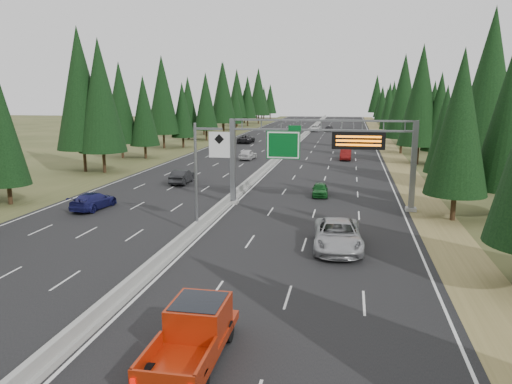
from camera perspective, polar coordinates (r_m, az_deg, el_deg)
road at (r=90.14m, az=3.76°, el=4.80°), size 32.00×260.00×0.08m
shoulder_right at (r=89.77m, az=15.14°, el=4.40°), size 3.60×260.00×0.06m
shoulder_left at (r=93.95m, az=-7.12°, el=5.00°), size 3.60×260.00×0.06m
median_barrier at (r=90.10m, az=3.76°, el=5.04°), size 0.70×260.00×0.85m
sign_gantry at (r=44.11m, az=8.21°, el=4.80°), size 16.75×0.98×7.80m
hov_sign_pole at (r=35.80m, az=-6.02°, el=2.48°), size 2.80×0.50×8.00m
tree_row_right at (r=72.49m, az=19.73°, el=9.42°), size 11.73×242.73×18.78m
tree_row_left at (r=87.79m, az=-11.57°, el=10.39°), size 11.89×239.99×18.61m
silver_minivan at (r=33.18m, az=9.32°, el=-4.89°), size 3.48×6.84×1.85m
red_pickup at (r=20.12m, az=-6.92°, el=-15.20°), size 2.25×6.30×2.05m
car_ahead_green at (r=49.89m, az=7.33°, el=0.29°), size 1.74×3.90×1.30m
car_ahead_dkred at (r=77.68m, az=10.22°, el=4.22°), size 1.73×4.73×1.55m
car_ahead_dkgrey at (r=100.53m, az=10.43°, el=5.74°), size 2.42×5.00×1.40m
car_ahead_white at (r=134.34m, az=6.75°, el=7.24°), size 3.31×6.12×1.63m
car_ahead_far at (r=134.47m, az=8.31°, el=7.19°), size 2.28×4.71×1.55m
car_onc_near at (r=56.97m, az=-8.46°, el=1.76°), size 1.76×4.78×1.56m
car_onc_blue at (r=46.18m, az=-18.08°, el=-0.95°), size 2.55×5.31×1.49m
car_onc_white at (r=76.87m, az=-0.94°, el=4.34°), size 2.35×4.85×1.60m
car_onc_far at (r=102.45m, az=-1.13°, el=6.08°), size 2.89×5.92×1.62m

